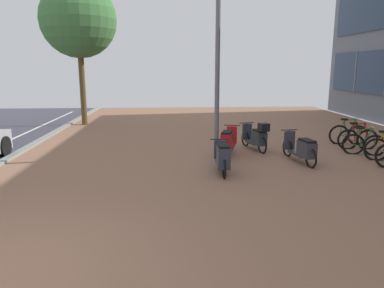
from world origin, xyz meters
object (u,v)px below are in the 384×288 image
(scooter_extra, at_px, (228,142))
(lamp_post, at_px, (218,55))
(bicycle_rack_05, at_px, (358,139))
(street_tree, at_px, (78,20))
(bicycle_rack_06, at_px, (348,134))
(scooter_mid, at_px, (222,157))
(bicycle_rack_04, at_px, (364,144))
(scooter_near, at_px, (256,137))
(scooter_far, at_px, (302,149))

(scooter_extra, relative_size, lamp_post, 0.33)
(bicycle_rack_05, relative_size, lamp_post, 0.25)
(bicycle_rack_05, bearing_deg, street_tree, 150.02)
(bicycle_rack_06, xyz_separation_m, scooter_mid, (-4.86, -3.24, 0.07))
(scooter_mid, relative_size, scooter_extra, 0.96)
(bicycle_rack_04, xyz_separation_m, bicycle_rack_06, (0.28, 1.56, 0.02))
(scooter_mid, distance_m, scooter_extra, 1.88)
(scooter_near, bearing_deg, scooter_mid, -120.50)
(scooter_mid, bearing_deg, bicycle_rack_05, 27.20)
(scooter_mid, xyz_separation_m, scooter_extra, (0.43, 1.83, 0.01))
(scooter_extra, distance_m, street_tree, 9.61)
(bicycle_rack_05, height_order, scooter_far, bicycle_rack_05)
(bicycle_rack_06, xyz_separation_m, lamp_post, (-4.75, -1.16, 2.63))
(scooter_near, distance_m, scooter_mid, 2.85)
(bicycle_rack_04, bearing_deg, street_tree, 146.26)
(scooter_near, bearing_deg, street_tree, 139.18)
(scooter_near, height_order, scooter_far, scooter_near)
(bicycle_rack_05, xyz_separation_m, scooter_far, (-2.44, -1.60, 0.06))
(scooter_mid, relative_size, lamp_post, 0.32)
(bicycle_rack_04, xyz_separation_m, scooter_near, (-3.13, 0.77, 0.12))
(bicycle_rack_06, height_order, scooter_mid, bicycle_rack_06)
(scooter_far, distance_m, street_tree, 11.46)
(lamp_post, xyz_separation_m, street_tree, (-5.40, 6.20, 1.70))
(bicycle_rack_05, height_order, scooter_near, scooter_near)
(bicycle_rack_06, relative_size, scooter_extra, 0.76)
(scooter_mid, bearing_deg, bicycle_rack_04, 20.18)
(scooter_near, distance_m, scooter_far, 1.83)
(bicycle_rack_04, bearing_deg, scooter_extra, 177.99)
(scooter_near, relative_size, street_tree, 0.26)
(bicycle_rack_05, distance_m, scooter_near, 3.34)
(bicycle_rack_06, bearing_deg, scooter_extra, -162.31)
(scooter_extra, height_order, street_tree, street_tree)
(scooter_mid, xyz_separation_m, street_tree, (-5.29, 8.27, 4.26))
(scooter_far, xyz_separation_m, street_tree, (-7.63, 7.41, 4.28))
(scooter_extra, bearing_deg, street_tree, 131.61)
(bicycle_rack_04, height_order, bicycle_rack_05, bicycle_rack_05)
(bicycle_rack_04, xyz_separation_m, scooter_extra, (-4.14, 0.14, 0.10))
(bicycle_rack_06, distance_m, scooter_far, 3.46)
(scooter_far, bearing_deg, bicycle_rack_06, 43.34)
(bicycle_rack_05, distance_m, street_tree, 12.41)
(bicycle_rack_05, bearing_deg, lamp_post, -175.30)
(bicycle_rack_04, relative_size, bicycle_rack_06, 0.91)
(lamp_post, bearing_deg, bicycle_rack_06, 13.76)
(scooter_extra, bearing_deg, bicycle_rack_06, 17.69)
(bicycle_rack_06, relative_size, scooter_far, 0.72)
(scooter_near, xyz_separation_m, scooter_far, (0.90, -1.59, -0.05))
(bicycle_rack_04, height_order, scooter_extra, bicycle_rack_04)
(bicycle_rack_05, distance_m, bicycle_rack_06, 0.78)
(scooter_near, distance_m, lamp_post, 2.89)
(scooter_mid, height_order, scooter_far, scooter_far)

